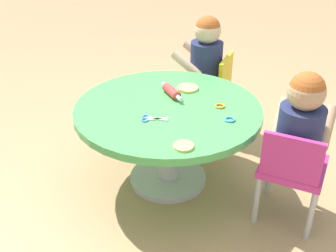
% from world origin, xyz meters
% --- Properties ---
extents(ground_plane, '(10.00, 10.00, 0.00)m').
position_xyz_m(ground_plane, '(0.00, 0.00, 0.00)').
color(ground_plane, tan).
extents(craft_table, '(0.99, 0.99, 0.48)m').
position_xyz_m(craft_table, '(0.00, 0.00, 0.38)').
color(craft_table, silver).
rests_on(craft_table, ground).
extents(child_chair_left, '(0.42, 0.42, 0.54)m').
position_xyz_m(child_chair_left, '(-0.42, -0.53, 0.31)').
color(child_chair_left, '#B7B7BC').
rests_on(child_chair_left, ground).
extents(seated_child_left, '(0.44, 0.42, 0.51)m').
position_xyz_m(seated_child_left, '(-0.38, -0.56, 0.53)').
color(seated_child_left, '#3F4772').
rests_on(seated_child_left, ground).
extents(child_chair_right, '(0.41, 0.41, 0.54)m').
position_xyz_m(child_chair_right, '(0.56, -0.38, 0.31)').
color(child_chair_right, '#B7B7BC').
rests_on(child_chair_right, ground).
extents(seated_child_right, '(0.41, 0.44, 0.51)m').
position_xyz_m(seated_child_right, '(0.58, -0.35, 0.53)').
color(seated_child_right, '#3F4772').
rests_on(seated_child_right, ground).
extents(rolling_pin, '(0.23, 0.09, 0.05)m').
position_xyz_m(rolling_pin, '(0.13, -0.04, 0.50)').
color(rolling_pin, '#D83F3F').
rests_on(rolling_pin, craft_table).
extents(craft_scissors, '(0.09, 0.14, 0.01)m').
position_xyz_m(craft_scissors, '(-0.13, 0.11, 0.48)').
color(craft_scissors, silver).
rests_on(craft_scissors, craft_table).
extents(playdough_blob_0, '(0.09, 0.09, 0.01)m').
position_xyz_m(playdough_blob_0, '(-0.41, -0.00, 0.49)').
color(playdough_blob_0, '#F2CC72').
rests_on(playdough_blob_0, craft_table).
extents(playdough_blob_1, '(0.12, 0.12, 0.01)m').
position_xyz_m(playdough_blob_1, '(0.19, -0.15, 0.49)').
color(playdough_blob_1, '#F2CC72').
rests_on(playdough_blob_1, craft_table).
extents(cookie_cutter_0, '(0.05, 0.05, 0.01)m').
position_xyz_m(cookie_cutter_0, '(-0.05, -0.27, 0.48)').
color(cookie_cutter_0, orange).
rests_on(cookie_cutter_0, craft_table).
extents(cookie_cutter_1, '(0.06, 0.06, 0.01)m').
position_xyz_m(cookie_cutter_1, '(-0.20, -0.28, 0.48)').
color(cookie_cutter_1, '#3F99D8').
rests_on(cookie_cutter_1, craft_table).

